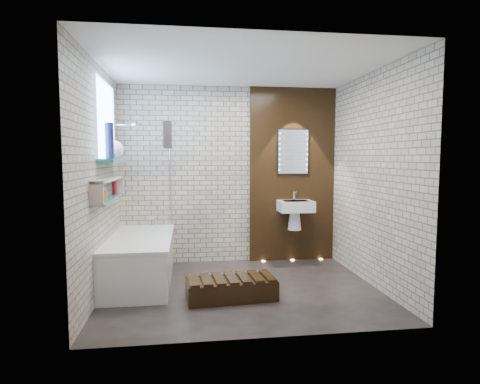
{
  "coord_description": "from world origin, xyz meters",
  "views": [
    {
      "loc": [
        -0.64,
        -4.57,
        1.57
      ],
      "look_at": [
        0.0,
        0.15,
        1.15
      ],
      "focal_mm": 29.68,
      "sensor_mm": 36.0,
      "label": 1
    }
  ],
  "objects": [
    {
      "name": "ground",
      "position": [
        0.0,
        0.0,
        0.0
      ],
      "size": [
        3.2,
        3.2,
        0.0
      ],
      "primitive_type": "plane",
      "color": "black",
      "rests_on": "ground"
    },
    {
      "name": "room_shell",
      "position": [
        0.0,
        0.0,
        1.3
      ],
      "size": [
        3.24,
        3.2,
        2.6
      ],
      "color": "#A49082",
      "rests_on": "ground"
    },
    {
      "name": "walnut_panel",
      "position": [
        0.95,
        1.27,
        1.3
      ],
      "size": [
        1.3,
        0.06,
        2.6
      ],
      "primitive_type": "cube",
      "color": "black",
      "rests_on": "ground"
    },
    {
      "name": "clerestory_window",
      "position": [
        -1.57,
        0.35,
        1.9
      ],
      "size": [
        0.18,
        1.0,
        0.94
      ],
      "color": "#7FADE0",
      "rests_on": "room_shell"
    },
    {
      "name": "display_niche",
      "position": [
        -1.53,
        0.15,
        1.2
      ],
      "size": [
        0.14,
        1.3,
        0.26
      ],
      "color": "#248574",
      "rests_on": "room_shell"
    },
    {
      "name": "bathtub",
      "position": [
        -1.22,
        0.45,
        0.29
      ],
      "size": [
        0.79,
        1.74,
        0.7
      ],
      "color": "white",
      "rests_on": "ground"
    },
    {
      "name": "bath_screen",
      "position": [
        -0.87,
        0.89,
        1.28
      ],
      "size": [
        0.01,
        0.78,
        1.4
      ],
      "primitive_type": "cube",
      "color": "white",
      "rests_on": "bathtub"
    },
    {
      "name": "towel",
      "position": [
        -0.87,
        0.6,
        1.85
      ],
      "size": [
        0.1,
        0.26,
        0.34
      ],
      "primitive_type": "cube",
      "color": "#2A2422",
      "rests_on": "bath_screen"
    },
    {
      "name": "shower_head",
      "position": [
        -1.3,
        0.95,
        2.0
      ],
      "size": [
        0.18,
        0.18,
        0.02
      ],
      "primitive_type": "cylinder",
      "color": "silver",
      "rests_on": "room_shell"
    },
    {
      "name": "washbasin",
      "position": [
        0.95,
        1.07,
        0.79
      ],
      "size": [
        0.5,
        0.36,
        0.58
      ],
      "color": "white",
      "rests_on": "walnut_panel"
    },
    {
      "name": "led_mirror",
      "position": [
        0.95,
        1.23,
        1.65
      ],
      "size": [
        0.5,
        0.02,
        0.7
      ],
      "color": "black",
      "rests_on": "walnut_panel"
    },
    {
      "name": "walnut_step",
      "position": [
        -0.16,
        -0.3,
        0.11
      ],
      "size": [
        1.01,
        0.51,
        0.22
      ],
      "primitive_type": "cube",
      "rotation": [
        0.0,
        0.0,
        0.08
      ],
      "color": "black",
      "rests_on": "ground"
    },
    {
      "name": "niche_bottles",
      "position": [
        -1.53,
        0.12,
        1.17
      ],
      "size": [
        0.07,
        0.83,
        0.17
      ],
      "color": "#B95C1C",
      "rests_on": "display_niche"
    },
    {
      "name": "sill_vases",
      "position": [
        -1.5,
        0.32,
        1.68
      ],
      "size": [
        0.22,
        0.44,
        0.41
      ],
      "color": "white",
      "rests_on": "clerestory_window"
    },
    {
      "name": "floor_uplights",
      "position": [
        0.95,
        1.2,
        0.01
      ],
      "size": [
        0.96,
        0.06,
        0.01
      ],
      "color": "#FFD899",
      "rests_on": "ground"
    }
  ]
}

